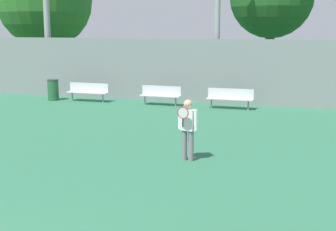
# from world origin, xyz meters

# --- Properties ---
(tennis_player) EXTENTS (0.54, 0.45, 1.58)m
(tennis_player) POSITION_xyz_m (1.82, 7.35, 0.89)
(tennis_player) COLOR slate
(tennis_player) RESTS_ON ground_plane
(bench_courtside_near) EXTENTS (1.97, 0.40, 0.84)m
(bench_courtside_near) POSITION_xyz_m (-5.17, 15.42, 0.52)
(bench_courtside_near) COLOR silver
(bench_courtside_near) RESTS_ON ground_plane
(bench_courtside_far) EXTENTS (1.95, 0.40, 0.84)m
(bench_courtside_far) POSITION_xyz_m (1.46, 15.42, 0.52)
(bench_courtside_far) COLOR silver
(bench_courtside_far) RESTS_ON ground_plane
(bench_adjacent_court) EXTENTS (1.80, 0.40, 0.84)m
(bench_adjacent_court) POSITION_xyz_m (-1.62, 15.42, 0.52)
(bench_adjacent_court) COLOR silver
(bench_adjacent_court) RESTS_ON ground_plane
(trash_bin) EXTENTS (0.53, 0.53, 0.98)m
(trash_bin) POSITION_xyz_m (-6.89, 15.21, 0.49)
(trash_bin) COLOR #235B33
(trash_bin) RESTS_ON ground_plane
(back_fence) EXTENTS (24.52, 0.06, 2.88)m
(back_fence) POSITION_xyz_m (0.00, 16.59, 1.44)
(back_fence) COLOR gray
(back_fence) RESTS_ON ground_plane
(tree_green_tall) EXTENTS (5.66, 5.66, 7.80)m
(tree_green_tall) POSITION_xyz_m (-10.89, 21.17, 4.96)
(tree_green_tall) COLOR brown
(tree_green_tall) RESTS_ON ground_plane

